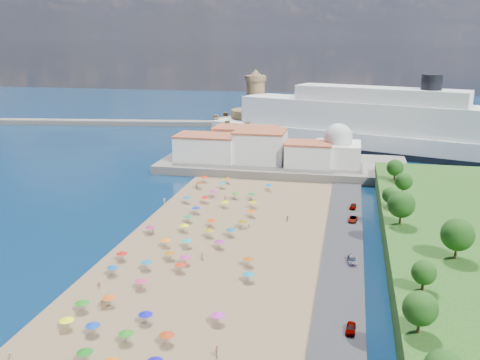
# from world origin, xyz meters

# --- Properties ---
(ground) EXTENTS (700.00, 700.00, 0.00)m
(ground) POSITION_xyz_m (0.00, 0.00, 0.00)
(ground) COLOR #071938
(ground) RESTS_ON ground
(terrace) EXTENTS (90.00, 36.00, 3.00)m
(terrace) POSITION_xyz_m (10.00, 73.00, 1.50)
(terrace) COLOR #59544C
(terrace) RESTS_ON ground
(jetty) EXTENTS (18.00, 70.00, 2.40)m
(jetty) POSITION_xyz_m (-12.00, 108.00, 1.20)
(jetty) COLOR #59544C
(jetty) RESTS_ON ground
(breakwater) EXTENTS (199.03, 34.77, 2.60)m
(breakwater) POSITION_xyz_m (-110.00, 153.00, 1.30)
(breakwater) COLOR #59544C
(breakwater) RESTS_ON ground
(waterfront_buildings) EXTENTS (57.00, 29.00, 11.00)m
(waterfront_buildings) POSITION_xyz_m (-3.05, 73.64, 7.88)
(waterfront_buildings) COLOR silver
(waterfront_buildings) RESTS_ON terrace
(domed_building) EXTENTS (16.00, 16.00, 15.00)m
(domed_building) POSITION_xyz_m (30.00, 71.00, 8.97)
(domed_building) COLOR silver
(domed_building) RESTS_ON terrace
(fortress) EXTENTS (40.00, 40.00, 32.40)m
(fortress) POSITION_xyz_m (-12.00, 138.00, 6.68)
(fortress) COLOR olive
(fortress) RESTS_ON ground
(cruise_ship) EXTENTS (152.03, 67.57, 33.29)m
(cruise_ship) POSITION_xyz_m (45.33, 110.91, 9.86)
(cruise_ship) COLOR black
(cruise_ship) RESTS_ON ground
(beach_parasols) EXTENTS (31.84, 117.88, 2.20)m
(beach_parasols) POSITION_xyz_m (-1.22, -10.82, 2.15)
(beach_parasols) COLOR gray
(beach_parasols) RESTS_ON beach
(beachgoers) EXTENTS (37.93, 99.88, 1.88)m
(beachgoers) POSITION_xyz_m (-2.32, -4.21, 1.12)
(beachgoers) COLOR tan
(beachgoers) RESTS_ON beach
(parked_cars) EXTENTS (2.56, 70.43, 1.37)m
(parked_cars) POSITION_xyz_m (36.00, 0.82, 1.35)
(parked_cars) COLOR gray
(parked_cars) RESTS_ON promenade
(hillside_trees) EXTENTS (15.81, 107.11, 8.16)m
(hillside_trees) POSITION_xyz_m (48.75, -9.19, 10.23)
(hillside_trees) COLOR #382314
(hillside_trees) RESTS_ON hillside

